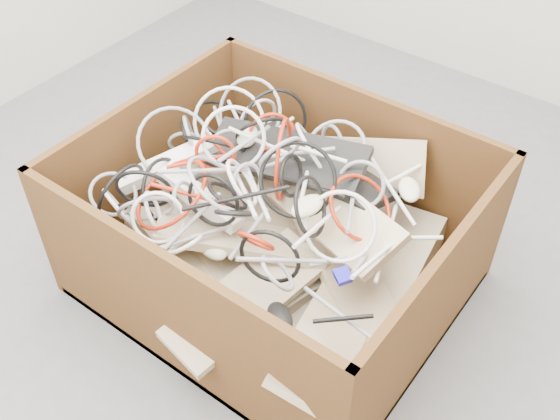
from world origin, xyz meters
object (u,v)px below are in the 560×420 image
Objects in this scene: power_strip_right at (200,198)px; power_strip_left at (168,164)px; vga_plug at (343,276)px; cardboard_box at (273,250)px.

power_strip_left is at bearing 166.03° from power_strip_right.
power_strip_right is (0.17, -0.05, -0.01)m from power_strip_left.
power_strip_right reaches higher than vga_plug.
power_strip_left is 7.06× the size of vga_plug.
cardboard_box is at bearing 35.62° from power_strip_right.
cardboard_box is 0.42m from power_strip_left.
cardboard_box is 3.40× the size of power_strip_left.
cardboard_box is 0.39m from vga_plug.
power_strip_left is 0.67m from vga_plug.
power_strip_left is 0.18m from power_strip_right.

